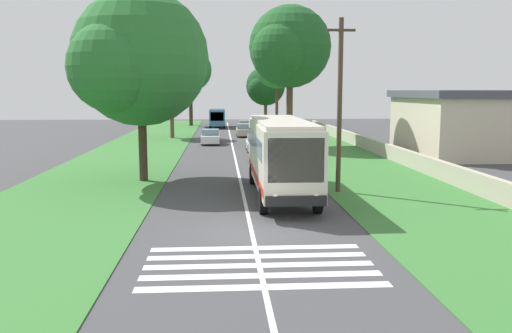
{
  "coord_description": "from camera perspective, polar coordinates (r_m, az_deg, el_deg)",
  "views": [
    {
      "loc": [
        -18.97,
        1.11,
        5.12
      ],
      "look_at": [
        6.23,
        -0.54,
        1.6
      ],
      "focal_mm": 38.28,
      "sensor_mm": 36.0,
      "label": 1
    }
  ],
  "objects": [
    {
      "name": "trailing_car_2",
      "position": [
        61.69,
        -1.22,
        3.79
      ],
      "size": [
        4.3,
        1.78,
        1.43
      ],
      "color": "#B7A893",
      "rests_on": "ground"
    },
    {
      "name": "roadside_building",
      "position": [
        46.6,
        20.82,
        4.32
      ],
      "size": [
        11.75,
        8.91,
        5.15
      ],
      "color": "beige",
      "rests_on": "ground"
    },
    {
      "name": "centre_line",
      "position": [
        34.37,
        -1.85,
        -0.63
      ],
      "size": [
        110.0,
        0.16,
        0.01
      ],
      "primitive_type": "cube",
      "color": "silver",
      "rests_on": "ground"
    },
    {
      "name": "roadside_tree_left_1",
      "position": [
        31.51,
        -12.31,
        10.66
      ],
      "size": [
        8.98,
        7.56,
        10.66
      ],
      "color": "#3D2D1E",
      "rests_on": "grass_verge_left"
    },
    {
      "name": "roadside_wall",
      "position": [
        41.25,
        14.23,
        1.36
      ],
      "size": [
        70.0,
        0.4,
        1.07
      ],
      "primitive_type": "cube",
      "color": "#B2A893",
      "rests_on": "grass_verge_right"
    },
    {
      "name": "roadside_tree_right_0",
      "position": [
        72.16,
        2.09,
        10.31
      ],
      "size": [
        6.67,
        5.8,
        11.13
      ],
      "color": "#4C3826",
      "rests_on": "grass_verge_right"
    },
    {
      "name": "roadside_tree_right_2",
      "position": [
        50.07,
        3.32,
        12.12
      ],
      "size": [
        9.11,
        7.34,
        12.66
      ],
      "color": "#4C3826",
      "rests_on": "grass_verge_right"
    },
    {
      "name": "coach_bus",
      "position": [
        26.56,
        2.57,
        1.5
      ],
      "size": [
        11.16,
        2.62,
        3.73
      ],
      "color": "silver",
      "rests_on": "ground"
    },
    {
      "name": "grass_verge_left",
      "position": [
        35.08,
        -15.37,
        -0.71
      ],
      "size": [
        120.0,
        8.0,
        0.04
      ],
      "primitive_type": "cube",
      "color": "#387533",
      "rests_on": "ground"
    },
    {
      "name": "utility_pole",
      "position": [
        27.6,
        8.74,
        6.53
      ],
      "size": [
        0.24,
        1.4,
        8.61
      ],
      "color": "#473828",
      "rests_on": "grass_verge_right"
    },
    {
      "name": "roadside_tree_left_2",
      "position": [
        60.03,
        -8.9,
        8.13
      ],
      "size": [
        5.79,
        4.81,
        7.94
      ],
      "color": "brown",
      "rests_on": "grass_verge_left"
    },
    {
      "name": "zebra_crossing",
      "position": [
        16.36,
        0.34,
        -10.29
      ],
      "size": [
        4.05,
        6.8,
        0.01
      ],
      "color": "silver",
      "rests_on": "ground"
    },
    {
      "name": "ground",
      "position": [
        19.68,
        -0.39,
        -7.14
      ],
      "size": [
        160.0,
        160.0,
        0.0
      ],
      "primitive_type": "plane",
      "color": "#424244"
    },
    {
      "name": "roadside_tree_left_0",
      "position": [
        80.84,
        -7.01,
        9.87
      ],
      "size": [
        7.21,
        6.21,
        11.18
      ],
      "color": "#3D2D1E",
      "rests_on": "grass_verge_left"
    },
    {
      "name": "trailing_car_1",
      "position": [
        53.07,
        -4.78,
        3.09
      ],
      "size": [
        4.3,
        1.78,
        1.43
      ],
      "color": "silver",
      "rests_on": "ground"
    },
    {
      "name": "trailing_car_0",
      "position": [
        46.48,
        0.12,
        2.43
      ],
      "size": [
        4.3,
        1.78,
        1.43
      ],
      "color": "silver",
      "rests_on": "ground"
    },
    {
      "name": "grass_verge_right",
      "position": [
        35.59,
        11.46,
        -0.47
      ],
      "size": [
        120.0,
        8.0,
        0.04
      ],
      "primitive_type": "cube",
      "color": "#387533",
      "rests_on": "ground"
    },
    {
      "name": "trailing_car_3",
      "position": [
        68.96,
        -1.09,
        4.22
      ],
      "size": [
        4.3,
        1.78,
        1.43
      ],
      "color": "gold",
      "rests_on": "ground"
    },
    {
      "name": "roadside_tree_right_1",
      "position": [
        81.95,
        0.91,
        8.32
      ],
      "size": [
        6.69,
        5.82,
        8.7
      ],
      "color": "brown",
      "rests_on": "grass_verge_right"
    },
    {
      "name": "trailing_minibus_0",
      "position": [
        76.4,
        -4.08,
        5.23
      ],
      "size": [
        6.0,
        2.14,
        2.53
      ],
      "color": "teal",
      "rests_on": "ground"
    }
  ]
}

